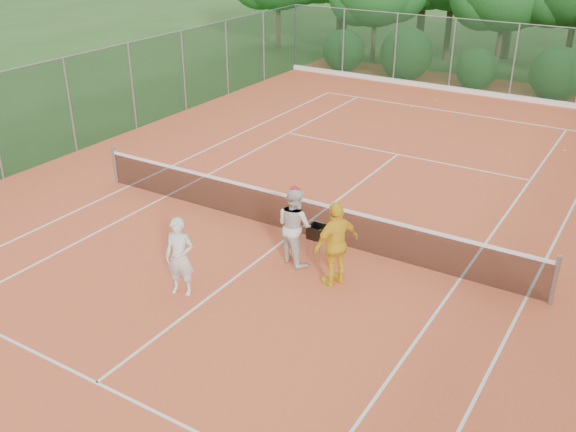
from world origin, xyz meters
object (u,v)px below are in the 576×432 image
(player_center_grp, at_px, (295,225))
(ball_hopper, at_px, (317,232))
(player_white, at_px, (180,257))
(player_yellow, at_px, (336,244))

(player_center_grp, height_order, ball_hopper, player_center_grp)
(player_white, height_order, player_center_grp, player_center_grp)
(player_center_grp, bearing_deg, player_white, -119.18)
(player_white, xyz_separation_m, ball_hopper, (1.63, 2.71, -0.20))
(player_yellow, bearing_deg, player_white, -27.66)
(player_center_grp, relative_size, player_yellow, 0.97)
(player_white, height_order, player_yellow, player_yellow)
(player_white, bearing_deg, player_center_grp, 44.21)
(player_yellow, xyz_separation_m, ball_hopper, (-0.86, 0.74, -0.29))
(player_center_grp, bearing_deg, player_yellow, -15.82)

